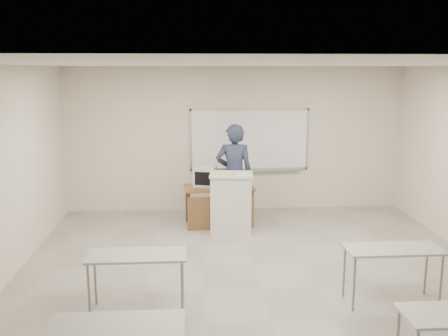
{
  "coord_description": "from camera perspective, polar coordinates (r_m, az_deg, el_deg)",
  "views": [
    {
      "loc": [
        -0.93,
        -6.29,
        2.93
      ],
      "look_at": [
        -0.35,
        2.2,
        1.25
      ],
      "focal_mm": 40.0,
      "sensor_mm": 36.0,
      "label": 1
    }
  ],
  "objects": [
    {
      "name": "crt_monitor",
      "position": [
        9.54,
        -2.13,
        -0.95
      ],
      "size": [
        0.39,
        0.44,
        0.37
      ],
      "rotation": [
        0.0,
        0.0,
        -0.27
      ],
      "color": "#B6AF97",
      "rests_on": "instructor_desk"
    },
    {
      "name": "instructor_desk",
      "position": [
        9.42,
        -0.54,
        -3.63
      ],
      "size": [
        1.31,
        0.65,
        0.75
      ],
      "rotation": [
        0.0,
        0.0,
        0.07
      ],
      "color": "brown",
      "rests_on": "floor"
    },
    {
      "name": "presenter",
      "position": [
        9.52,
        1.17,
        -0.71
      ],
      "size": [
        0.74,
        0.52,
        1.94
      ],
      "primitive_type": "imported",
      "rotation": [
        0.0,
        0.0,
        3.06
      ],
      "color": "black",
      "rests_on": "floor"
    },
    {
      "name": "floor",
      "position": [
        7.0,
        4.21,
        -13.64
      ],
      "size": [
        7.0,
        8.0,
        0.01
      ],
      "primitive_type": "cube",
      "color": "gray",
      "rests_on": "ground"
    },
    {
      "name": "whiteboard",
      "position": [
        10.43,
        2.92,
        3.18
      ],
      "size": [
        2.48,
        0.1,
        1.31
      ],
      "color": "white",
      "rests_on": "floor"
    },
    {
      "name": "keyboard",
      "position": [
        8.88,
        -0.07,
        -0.71
      ],
      "size": [
        0.49,
        0.27,
        0.03
      ],
      "primitive_type": "cube",
      "rotation": [
        0.0,
        0.0,
        -0.26
      ],
      "color": "#B6AF97",
      "rests_on": "podium"
    },
    {
      "name": "podium",
      "position": [
        9.13,
        0.83,
        -3.95
      ],
      "size": [
        0.77,
        0.56,
        1.09
      ],
      "rotation": [
        0.0,
        0.0,
        -0.11
      ],
      "color": "#BAB6B1",
      "rests_on": "floor"
    },
    {
      "name": "laptop",
      "position": [
        9.37,
        1.91,
        -1.91
      ],
      "size": [
        0.35,
        0.33,
        0.26
      ],
      "rotation": [
        0.0,
        0.0,
        0.19
      ],
      "color": "black",
      "rests_on": "instructor_desk"
    },
    {
      "name": "mouse",
      "position": [
        9.32,
        2.87,
        -2.25
      ],
      "size": [
        0.11,
        0.08,
        0.04
      ],
      "primitive_type": "ellipsoid",
      "rotation": [
        0.0,
        0.0,
        0.14
      ],
      "color": "#95979D",
      "rests_on": "instructor_desk"
    },
    {
      "name": "student_desks",
      "position": [
        5.51,
        6.32,
        -13.11
      ],
      "size": [
        4.4,
        2.2,
        0.73
      ],
      "color": "#999995",
      "rests_on": "floor"
    }
  ]
}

